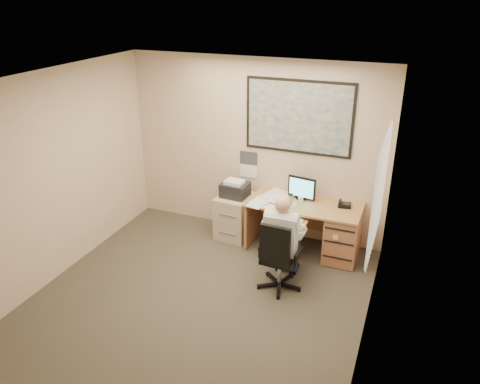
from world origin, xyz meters
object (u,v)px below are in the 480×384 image
at_px(office_chair, 279,269).
at_px(person, 281,243).
at_px(desk, 326,226).
at_px(filing_cabinet, 235,212).

height_order(office_chair, person, person).
xyz_separation_m(desk, office_chair, (-0.37, -1.09, -0.15)).
bearing_deg(desk, person, -110.03).
xyz_separation_m(filing_cabinet, office_chair, (1.05, -1.10, -0.12)).
relative_size(office_chair, person, 0.77).
distance_m(filing_cabinet, office_chair, 1.52).
bearing_deg(office_chair, filing_cabinet, 136.79).
bearing_deg(filing_cabinet, desk, 3.56).
height_order(desk, office_chair, desk).
relative_size(desk, office_chair, 1.63).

